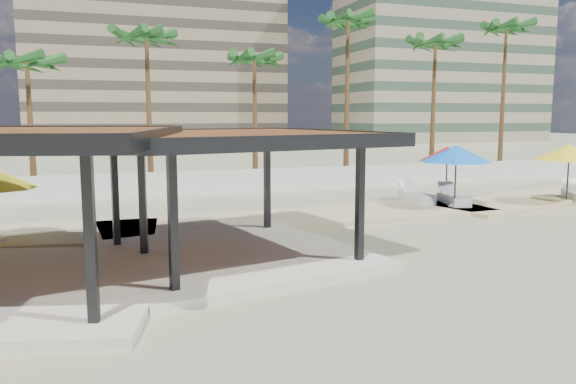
# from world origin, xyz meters

# --- Properties ---
(ground) EXTENTS (200.00, 200.00, 0.00)m
(ground) POSITION_xyz_m (0.00, 0.00, 0.00)
(ground) COLOR tan
(ground) RESTS_ON ground
(promenade) EXTENTS (44.45, 7.97, 0.24)m
(promenade) POSITION_xyz_m (2.00, 7.67, 0.06)
(promenade) COLOR #C6B284
(promenade) RESTS_ON ground
(boundary_wall) EXTENTS (56.00, 0.30, 1.20)m
(boundary_wall) POSITION_xyz_m (0.00, 16.00, 0.60)
(boundary_wall) COLOR silver
(boundary_wall) RESTS_ON ground
(building_mid) EXTENTS (38.00, 16.00, 30.40)m
(building_mid) POSITION_xyz_m (4.00, 78.00, 14.27)
(building_mid) COLOR #847259
(building_mid) RESTS_ON ground
(building_east) EXTENTS (32.00, 15.00, 36.40)m
(building_east) POSITION_xyz_m (48.00, 66.00, 17.27)
(building_east) COLOR gray
(building_east) RESTS_ON ground
(pavilion_central) EXTENTS (8.52, 8.52, 3.67)m
(pavilion_central) POSITION_xyz_m (-2.40, 2.01, 2.19)
(pavilion_central) COLOR beige
(pavilion_central) RESTS_ON ground
(pavilion_west) EXTENTS (9.19, 9.19, 3.82)m
(pavilion_west) POSITION_xyz_m (-8.11, 0.71, 2.28)
(pavilion_west) COLOR beige
(pavilion_west) RESTS_ON ground
(umbrella_c) EXTENTS (3.52, 3.52, 2.47)m
(umbrella_c) POSITION_xyz_m (9.88, 9.20, 2.30)
(umbrella_c) COLOR beige
(umbrella_c) RESTS_ON promenade
(umbrella_d) EXTENTS (3.34, 3.34, 2.66)m
(umbrella_d) POSITION_xyz_m (8.73, 6.91, 2.47)
(umbrella_d) COLOR beige
(umbrella_d) RESTS_ON promenade
(umbrella_e) EXTENTS (3.61, 3.61, 2.66)m
(umbrella_e) POSITION_xyz_m (14.27, 6.22, 2.47)
(umbrella_e) COLOR beige
(umbrella_e) RESTS_ON promenade
(lounger_b) EXTENTS (1.31, 2.45, 0.89)m
(lounger_b) POSITION_xyz_m (9.16, 7.58, 0.39)
(lounger_b) COLOR silver
(lounger_b) RESTS_ON promenade
(lounger_c) EXTENTS (0.95, 2.46, 0.91)m
(lounger_c) POSITION_xyz_m (7.95, 8.74, 0.40)
(lounger_c) COLOR silver
(lounger_c) RESTS_ON promenade
(lounger_d) EXTENTS (1.74, 2.34, 0.86)m
(lounger_d) POSITION_xyz_m (15.65, 7.02, 0.39)
(lounger_d) COLOR silver
(lounger_d) RESTS_ON promenade
(palm_c) EXTENTS (3.00, 3.00, 7.61)m
(palm_c) POSITION_xyz_m (-9.00, 18.10, 6.54)
(palm_c) COLOR brown
(palm_c) RESTS_ON ground
(palm_d) EXTENTS (3.00, 3.00, 9.24)m
(palm_d) POSITION_xyz_m (-3.00, 18.90, 8.08)
(palm_d) COLOR brown
(palm_d) RESTS_ON ground
(palm_e) EXTENTS (3.00, 3.00, 8.19)m
(palm_e) POSITION_xyz_m (3.00, 18.40, 7.09)
(palm_e) COLOR brown
(palm_e) RESTS_ON ground
(palm_f) EXTENTS (3.00, 3.00, 10.66)m
(palm_f) POSITION_xyz_m (9.00, 18.60, 9.41)
(palm_f) COLOR brown
(palm_f) RESTS_ON ground
(palm_g) EXTENTS (3.00, 3.00, 9.56)m
(palm_g) POSITION_xyz_m (15.00, 18.20, 8.38)
(palm_g) COLOR brown
(palm_g) RESTS_ON ground
(palm_h) EXTENTS (3.00, 3.00, 10.86)m
(palm_h) POSITION_xyz_m (21.00, 18.80, 9.60)
(palm_h) COLOR brown
(palm_h) RESTS_ON ground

